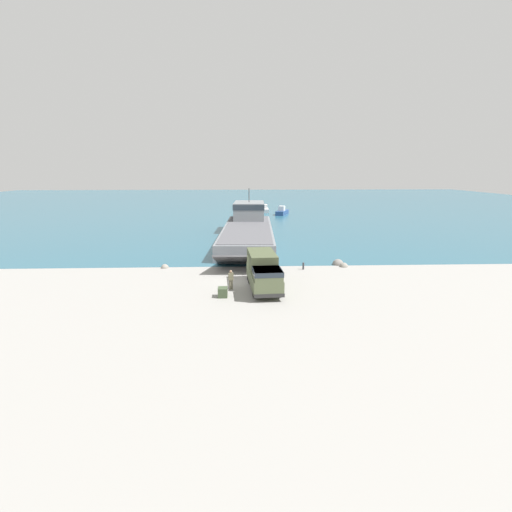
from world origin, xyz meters
name	(u,v)px	position (x,y,z in m)	size (l,w,h in m)	color
ground_plane	(241,280)	(0.00, 0.00, 0.00)	(240.00, 240.00, 0.00)	gray
water_surface	(239,203)	(0.00, 95.75, 0.00)	(240.00, 180.00, 0.01)	#285B70
landing_craft	(248,227)	(1.29, 24.94, 1.81)	(8.80, 36.12, 7.55)	gray
military_truck	(263,271)	(2.07, -2.83, 1.64)	(3.01, 8.14, 3.16)	#566042
soldier_on_ramp	(231,278)	(-0.90, -3.00, 1.04)	(0.50, 0.38, 1.79)	#6B664C
moored_boat_a	(264,209)	(6.47, 66.10, 0.64)	(2.20, 7.83, 1.93)	#B7BABF
moored_boat_b	(282,212)	(10.37, 59.07, 0.71)	(3.86, 6.46, 2.14)	navy
mooring_bollard	(303,265)	(6.89, 4.15, 0.44)	(0.23, 0.23, 0.81)	#333338
cargo_crate	(223,292)	(-1.57, -5.18, 0.41)	(0.81, 0.97, 0.81)	#3D4C33
shoreline_rock_a	(338,265)	(11.25, 6.21, 0.00)	(1.30, 1.30, 1.30)	gray
shoreline_rock_b	(344,267)	(11.66, 5.16, 0.00)	(0.94, 0.94, 0.94)	gray
shoreline_rock_c	(165,268)	(-8.44, 5.46, 0.00)	(0.86, 0.86, 0.86)	gray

